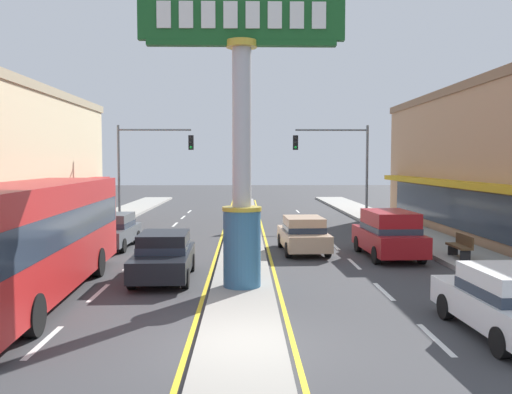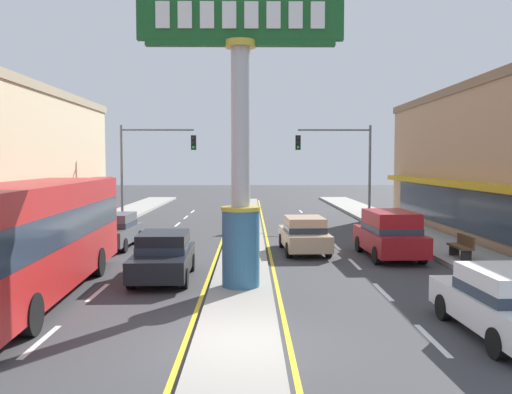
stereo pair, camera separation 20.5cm
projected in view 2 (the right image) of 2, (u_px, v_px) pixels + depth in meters
name	position (u px, v px, depth m)	size (l,w,h in m)	color
ground_plane	(237.00, 347.00, 11.35)	(160.00, 160.00, 0.00)	#3A3A3D
median_strip	(245.00, 232.00, 29.31)	(1.86, 52.00, 0.14)	gray
sidewalk_left	(66.00, 237.00, 27.22)	(2.82, 60.00, 0.18)	#9E9B93
sidewalk_right	(422.00, 237.00, 27.40)	(2.82, 60.00, 0.18)	#9E9B93
lane_markings	(245.00, 237.00, 27.96)	(8.60, 52.00, 0.01)	silver
district_sign	(241.00, 135.00, 16.02)	(6.01, 1.17, 8.80)	#33668C
traffic_light_left_side	(149.00, 156.00, 34.60)	(4.86, 0.46, 6.20)	slate
traffic_light_right_side	(342.00, 156.00, 34.67)	(4.86, 0.46, 6.20)	slate
sedan_near_right_lane	(114.00, 230.00, 24.52)	(1.93, 4.35, 1.53)	#4C5156
sedan_far_right_lane	(163.00, 255.00, 17.92)	(1.93, 4.35, 1.53)	black
bus_near_left_lane	(32.00, 233.00, 15.33)	(3.01, 11.30, 3.26)	#B21E1E
sedan_mid_left_lane	(304.00, 234.00, 23.21)	(1.99, 4.38, 1.53)	tan
suv_far_left_oncoming	(390.00, 234.00, 21.84)	(2.09, 4.66, 1.90)	maroon
sedan_kerb_right	(505.00, 302.00, 11.92)	(1.97, 4.37, 1.53)	white
street_bench	(462.00, 246.00, 20.83)	(0.48, 1.60, 0.88)	brown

